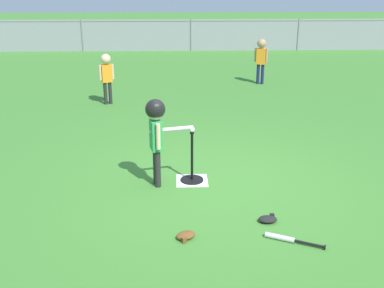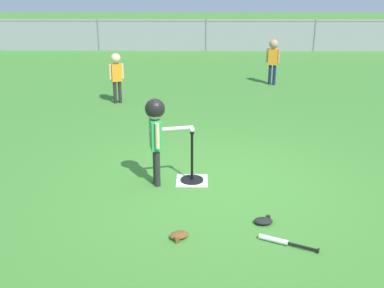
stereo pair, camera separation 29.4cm
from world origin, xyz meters
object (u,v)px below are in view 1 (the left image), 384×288
Objects in this scene: fielder_near_right at (261,55)px; glove_by_plate at (268,219)px; glove_near_bats at (186,235)px; fielder_near_left at (107,72)px; spare_bat_silver at (286,239)px; batting_tee at (192,173)px; baseball_on_tee at (192,130)px; batter_child at (156,125)px.

fielder_near_right reaches higher than glove_by_plate.
glove_near_bats is (-0.97, -0.34, 0.00)m from glove_by_plate.
glove_near_bats is at bearing -160.99° from glove_by_plate.
fielder_near_right is at bearing 27.17° from fielder_near_left.
fielder_near_left is at bearing 114.81° from spare_bat_silver.
glove_by_plate is (-0.12, 0.43, 0.01)m from spare_bat_silver.
fielder_near_left is at bearing 112.32° from batting_tee.
glove_by_plate is at bearing -54.57° from baseball_on_tee.
glove_near_bats is (-2.11, -7.65, -0.71)m from fielder_near_right.
fielder_near_right is 1.90× the size of spare_bat_silver.
batter_child is at bearing -165.98° from baseball_on_tee.
fielder_near_right is 7.97m from glove_near_bats.
batting_tee is 2.66× the size of glove_near_bats.
batter_child is 1.04× the size of fielder_near_right.
fielder_near_right reaches higher than spare_bat_silver.
batting_tee is 0.90m from batter_child.
batter_child is (-0.48, -0.12, 0.75)m from batting_tee.
spare_bat_silver is (1.45, -1.51, -0.84)m from batter_child.
batting_tee is 0.59× the size of batter_child.
baseball_on_tee is at bearing 0.00° from batting_tee.
fielder_near_right reaches higher than batting_tee.
spare_bat_silver is at bearing -65.19° from fielder_near_left.
baseball_on_tee is at bearing 14.02° from batter_child.
baseball_on_tee is 2.03m from spare_bat_silver.
glove_by_plate is at bearing 19.01° from glove_near_bats.
batter_child is at bearing -73.89° from fielder_near_left.
spare_bat_silver is 0.45m from glove_by_plate.
baseball_on_tee is 1.70m from glove_near_bats.
batter_child is at bearing -111.60° from fielder_near_right.
fielder_near_right is 5.22× the size of glove_by_plate.
spare_bat_silver is 2.75× the size of glove_by_plate.
glove_by_plate is (1.33, -1.08, -0.83)m from batter_child.
spare_bat_silver is at bearing -5.07° from glove_near_bats.
batter_child is at bearing 133.76° from spare_bat_silver.
baseball_on_tee is 0.06× the size of batter_child.
glove_by_plate is (0.85, -1.20, -0.72)m from baseball_on_tee.
glove_by_plate is (2.58, -5.40, -0.68)m from fielder_near_left.
fielder_near_right is at bearing 71.96° from baseball_on_tee.
batter_child is 1.99× the size of spare_bat_silver.
fielder_near_right is at bearing 71.96° from batting_tee.
fielder_near_left is (-1.73, 4.20, -0.04)m from baseball_on_tee.
glove_near_bats is (0.36, -1.42, -0.83)m from batter_child.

